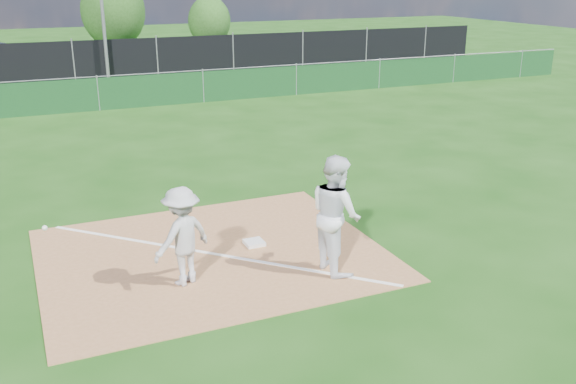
# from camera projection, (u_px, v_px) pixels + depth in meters

# --- Properties ---
(ground) EXTENTS (90.00, 90.00, 0.00)m
(ground) POSITION_uv_depth(u_px,v_px,m) (124.00, 141.00, 19.44)
(ground) COLOR #15400D
(ground) RESTS_ON ground
(infield_dirt) EXTENTS (6.00, 5.00, 0.02)m
(infield_dirt) POSITION_uv_depth(u_px,v_px,m) (212.00, 254.00, 11.64)
(infield_dirt) COLOR #99653D
(infield_dirt) RESTS_ON ground
(foul_line) EXTENTS (5.01, 5.01, 0.01)m
(foul_line) POSITION_uv_depth(u_px,v_px,m) (212.00, 254.00, 11.63)
(foul_line) COLOR white
(foul_line) RESTS_ON infield_dirt
(green_fence) EXTENTS (44.00, 0.05, 1.20)m
(green_fence) POSITION_uv_depth(u_px,v_px,m) (98.00, 94.00, 23.58)
(green_fence) COLOR #0E3616
(green_fence) RESTS_ON ground
(black_fence) EXTENTS (46.00, 0.04, 1.80)m
(black_fence) POSITION_uv_depth(u_px,v_px,m) (73.00, 60.00, 30.41)
(black_fence) COLOR black
(black_fence) RESTS_ON ground
(parking_lot) EXTENTS (46.00, 9.00, 0.01)m
(parking_lot) POSITION_uv_depth(u_px,v_px,m) (65.00, 66.00, 35.04)
(parking_lot) COLOR black
(parking_lot) RESTS_ON ground
(first_base) EXTENTS (0.35, 0.35, 0.07)m
(first_base) POSITION_uv_depth(u_px,v_px,m) (254.00, 243.00, 12.02)
(first_base) COLOR silver
(first_base) RESTS_ON infield_dirt
(play_at_first) EXTENTS (2.68, 1.00, 1.65)m
(play_at_first) POSITION_uv_depth(u_px,v_px,m) (182.00, 236.00, 10.30)
(play_at_first) COLOR silver
(play_at_first) RESTS_ON infield_dirt
(runner) EXTENTS (0.80, 1.01, 2.04)m
(runner) POSITION_uv_depth(u_px,v_px,m) (336.00, 214.00, 10.77)
(runner) COLOR white
(runner) RESTS_ON ground
(car_mid) EXTENTS (4.42, 2.61, 1.38)m
(car_mid) POSITION_uv_depth(u_px,v_px,m) (8.00, 56.00, 33.38)
(car_mid) COLOR black
(car_mid) RESTS_ON parking_lot
(car_right) EXTENTS (4.63, 2.45, 1.28)m
(car_right) POSITION_uv_depth(u_px,v_px,m) (123.00, 53.00, 35.16)
(car_right) COLOR black
(car_right) RESTS_ON parking_lot
(tree_mid) EXTENTS (4.07, 4.07, 4.83)m
(tree_mid) POSITION_uv_depth(u_px,v_px,m) (113.00, 11.00, 41.23)
(tree_mid) COLOR #382316
(tree_mid) RESTS_ON ground
(tree_right) EXTENTS (2.84, 2.84, 3.37)m
(tree_right) POSITION_uv_depth(u_px,v_px,m) (209.00, 21.00, 43.05)
(tree_right) COLOR #382316
(tree_right) RESTS_ON ground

